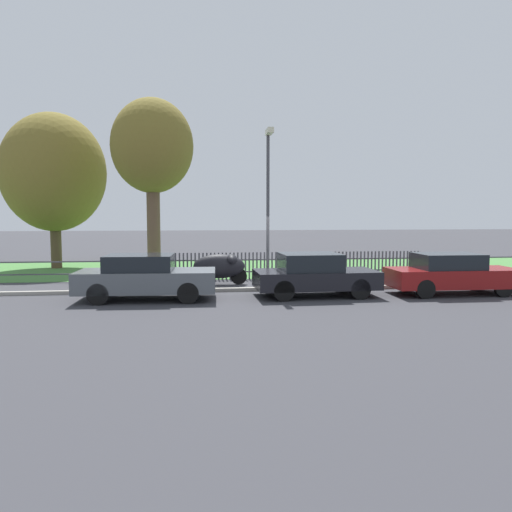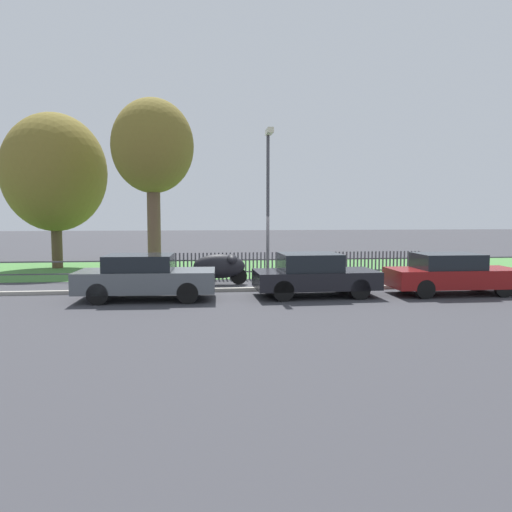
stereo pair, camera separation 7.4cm
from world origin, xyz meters
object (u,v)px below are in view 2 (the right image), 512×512
parked_car_black_saloon (314,275)px  tree_behind_motorcycle (153,148)px  tree_nearest_kerb (54,173)px  street_lamp (268,189)px  parked_car_silver_hatchback (145,277)px  covered_motorcycle (221,266)px  parked_car_navy_estate (452,274)px

parked_car_black_saloon → tree_behind_motorcycle: bearing=131.1°
tree_nearest_kerb → street_lamp: size_ratio=1.34×
parked_car_silver_hatchback → covered_motorcycle: size_ratio=2.04×
tree_nearest_kerb → parked_car_black_saloon: bearing=-41.9°
parked_car_silver_hatchback → parked_car_black_saloon: 5.22m
parked_car_black_saloon → tree_behind_motorcycle: (-5.47, 5.88, 4.60)m
tree_nearest_kerb → tree_behind_motorcycle: bearing=-35.0°
covered_motorcycle → street_lamp: 3.36m
covered_motorcycle → tree_nearest_kerb: tree_nearest_kerb is taller
covered_motorcycle → street_lamp: (1.63, -0.99, 2.77)m
parked_car_silver_hatchback → covered_motorcycle: parked_car_silver_hatchback is taller
parked_car_silver_hatchback → tree_behind_motorcycle: tree_behind_motorcycle is taller
parked_car_silver_hatchback → tree_behind_motorcycle: 7.52m
parked_car_black_saloon → parked_car_navy_estate: (4.51, -0.11, -0.02)m
tree_nearest_kerb → street_lamp: 11.84m
parked_car_silver_hatchback → covered_motorcycle: bearing=53.0°
parked_car_black_saloon → tree_nearest_kerb: bearing=136.2°
covered_motorcycle → tree_nearest_kerb: 10.62m
covered_motorcycle → parked_car_black_saloon: bearing=-45.8°
parked_car_black_saloon → covered_motorcycle: bearing=132.6°
parked_car_silver_hatchback → tree_behind_motorcycle: (-0.25, 5.96, 4.59)m
parked_car_silver_hatchback → parked_car_navy_estate: (9.73, -0.04, -0.03)m
parked_car_navy_estate → street_lamp: size_ratio=0.76×
parked_car_silver_hatchback → tree_nearest_kerb: (-5.14, 9.38, 3.81)m
parked_car_navy_estate → street_lamp: bearing=160.7°
parked_car_silver_hatchback → tree_nearest_kerb: tree_nearest_kerb is taller
street_lamp → parked_car_navy_estate: bearing=-19.3°
covered_motorcycle → tree_nearest_kerb: bearing=139.2°
tree_nearest_kerb → tree_behind_motorcycle: tree_behind_motorcycle is taller
parked_car_black_saloon → tree_nearest_kerb: tree_nearest_kerb is taller
parked_car_silver_hatchback → street_lamp: 5.25m
parked_car_navy_estate → covered_motorcycle: 7.92m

